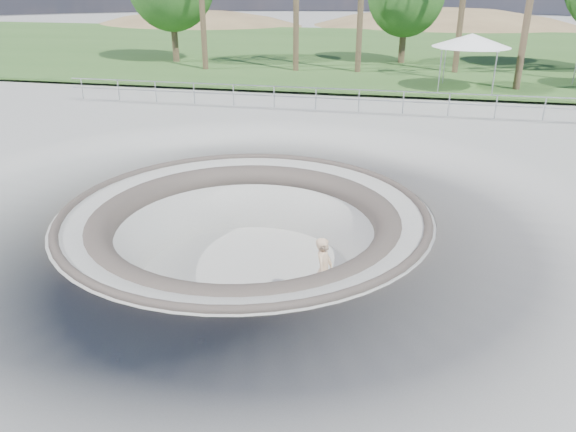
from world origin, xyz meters
name	(u,v)px	position (x,y,z in m)	size (l,w,h in m)	color
ground	(245,211)	(0.00, 0.00, 0.00)	(180.00, 180.00, 0.00)	#A3A39E
skate_bowl	(247,268)	(0.00, 0.00, -1.83)	(14.00, 14.00, 4.10)	#A3A39E
grass_strip	(360,50)	(0.00, 34.00, 0.22)	(180.00, 36.00, 0.12)	#315622
distant_hills	(405,88)	(3.78, 57.17, -7.02)	(103.20, 45.00, 28.60)	brown
safety_railing	(316,98)	(0.00, 12.00, 0.69)	(25.00, 0.06, 1.03)	#999DA2
skateboard	(323,302)	(2.44, -1.33, -1.83)	(0.93, 0.38, 0.09)	brown
skater	(324,270)	(2.44, -1.33, -0.89)	(0.67, 0.44, 1.83)	tan
canopy_white	(472,41)	(7.21, 18.00, 2.80)	(5.66, 5.66, 2.88)	#999DA2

